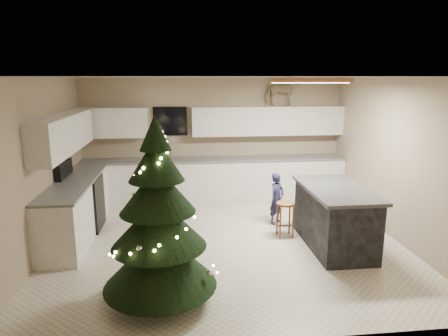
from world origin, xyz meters
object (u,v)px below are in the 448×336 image
at_px(toddler, 277,199).
at_px(rocking_horse, 282,91).
at_px(bar_stool, 285,211).
at_px(christmas_tree, 159,228).
at_px(island, 334,217).

distance_m(toddler, rocking_horse, 2.46).
bearing_deg(bar_stool, toddler, 90.09).
bearing_deg(rocking_horse, bar_stool, 168.87).
relative_size(christmas_tree, toddler, 2.37).
distance_m(island, christmas_tree, 2.95).
xyz_separation_m(bar_stool, rocking_horse, (0.44, 2.16, 1.87)).
bearing_deg(island, toddler, 121.25).
height_order(island, bar_stool, island).
bearing_deg(toddler, rocking_horse, 34.12).
relative_size(bar_stool, rocking_horse, 0.85).
distance_m(christmas_tree, rocking_horse, 4.81).
bearing_deg(toddler, christmas_tree, -170.15).
bearing_deg(bar_stool, rocking_horse, 78.54).
xyz_separation_m(toddler, rocking_horse, (0.44, 1.57, 1.84)).
bearing_deg(christmas_tree, island, 26.09).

